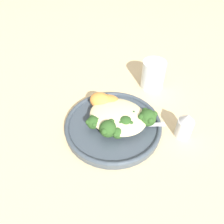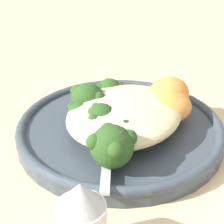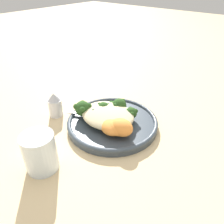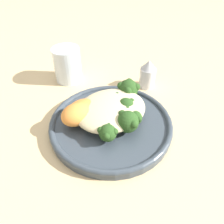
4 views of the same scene
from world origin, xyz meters
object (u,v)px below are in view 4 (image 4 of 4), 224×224
object	(u,v)px
broccoli_stalk_0	(105,128)
water_glass	(68,65)
broccoli_stalk_2	(127,117)
kale_tuft	(116,102)
sweet_potato_chunk_0	(80,112)
broccoli_stalk_1	(124,121)
plate	(111,124)
broccoli_stalk_3	(122,108)
sweet_potato_chunk_1	(84,109)
spoon	(126,103)
quinoa_mound	(111,109)
salt_shaker	(148,74)
broccoli_stalk_4	(124,93)
sweet_potato_chunk_2	(76,114)

from	to	relation	value
broccoli_stalk_0	water_glass	world-z (taller)	water_glass
broccoli_stalk_2	kale_tuft	world-z (taller)	kale_tuft
sweet_potato_chunk_0	kale_tuft	distance (m)	0.08
broccoli_stalk_1	sweet_potato_chunk_0	distance (m)	0.09
plate	broccoli_stalk_3	xyz separation A→B (m)	(-0.03, -0.00, 0.03)
broccoli_stalk_1	kale_tuft	distance (m)	0.06
broccoli_stalk_1	sweet_potato_chunk_1	world-z (taller)	broccoli_stalk_1
spoon	water_glass	distance (m)	0.19
water_glass	sweet_potato_chunk_1	bearing A→B (deg)	71.90
quinoa_mound	kale_tuft	distance (m)	0.03
plate	sweet_potato_chunk_1	bearing A→B (deg)	-53.51
broccoli_stalk_2	broccoli_stalk_0	bearing A→B (deg)	-127.29
broccoli_stalk_3	broccoli_stalk_1	bearing A→B (deg)	-95.44
broccoli_stalk_3	salt_shaker	distance (m)	0.15
broccoli_stalk_1	sweet_potato_chunk_0	xyz separation A→B (m)	(0.05, -0.07, -0.00)
sweet_potato_chunk_1	salt_shaker	xyz separation A→B (m)	(-0.19, -0.02, -0.00)
plate	salt_shaker	size ratio (longest dim) A/B	3.40
sweet_potato_chunk_0	water_glass	xyz separation A→B (m)	(-0.07, -0.17, 0.00)
water_glass	broccoli_stalk_4	bearing A→B (deg)	102.38
broccoli_stalk_2	broccoli_stalk_4	size ratio (longest dim) A/B	0.64
sweet_potato_chunk_1	salt_shaker	size ratio (longest dim) A/B	0.88
plate	kale_tuft	xyz separation A→B (m)	(-0.03, -0.02, 0.03)
kale_tuft	sweet_potato_chunk_0	bearing A→B (deg)	-12.51
plate	broccoli_stalk_4	world-z (taller)	broccoli_stalk_4
broccoli_stalk_3	sweet_potato_chunk_2	size ratio (longest dim) A/B	1.46
sweet_potato_chunk_2	salt_shaker	xyz separation A→B (m)	(-0.22, -0.03, -0.01)
broccoli_stalk_3	spoon	distance (m)	0.03
sweet_potato_chunk_1	spoon	bearing A→B (deg)	163.41
broccoli_stalk_2	broccoli_stalk_3	distance (m)	0.02
broccoli_stalk_4	sweet_potato_chunk_2	world-z (taller)	broccoli_stalk_4
sweet_potato_chunk_0	spoon	world-z (taller)	sweet_potato_chunk_0
sweet_potato_chunk_0	broccoli_stalk_0	bearing A→B (deg)	104.08
sweet_potato_chunk_0	sweet_potato_chunk_2	world-z (taller)	sweet_potato_chunk_2
broccoli_stalk_2	salt_shaker	world-z (taller)	salt_shaker
sweet_potato_chunk_1	spoon	distance (m)	0.09
broccoli_stalk_2	sweet_potato_chunk_1	size ratio (longest dim) A/B	1.33
sweet_potato_chunk_2	sweet_potato_chunk_0	bearing A→B (deg)	-153.39
spoon	salt_shaker	world-z (taller)	salt_shaker
broccoli_stalk_4	kale_tuft	distance (m)	0.03
spoon	salt_shaker	bearing A→B (deg)	-7.73
broccoli_stalk_0	sweet_potato_chunk_2	world-z (taller)	sweet_potato_chunk_2
broccoli_stalk_0	water_glass	size ratio (longest dim) A/B	1.10
sweet_potato_chunk_0	sweet_potato_chunk_1	distance (m)	0.01
sweet_potato_chunk_2	broccoli_stalk_4	bearing A→B (deg)	179.62
broccoli_stalk_2	sweet_potato_chunk_0	bearing A→B (deg)	-170.71
plate	spoon	size ratio (longest dim) A/B	2.58
broccoli_stalk_4	sweet_potato_chunk_1	bearing A→B (deg)	164.26
broccoli_stalk_2	kale_tuft	xyz separation A→B (m)	(-0.01, -0.05, 0.00)
water_glass	spoon	bearing A→B (deg)	100.12
broccoli_stalk_0	quinoa_mound	bearing A→B (deg)	152.12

